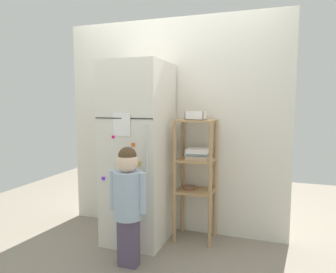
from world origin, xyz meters
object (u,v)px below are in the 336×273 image
Objects in this scene: refrigerator at (139,153)px; child_standing at (128,195)px; fruit_bin at (195,116)px; pantry_shelf_unit at (196,166)px.

child_standing is (0.14, -0.54, -0.27)m from refrigerator.
pantry_shelf_unit is at bearing -23.89° from fruit_bin.
fruit_bin is (-0.01, 0.01, 0.51)m from pantry_shelf_unit.
fruit_bin reaches higher than pantry_shelf_unit.
refrigerator reaches higher than child_standing.
fruit_bin is at bearing 60.32° from child_standing.
fruit_bin is at bearing 156.11° from pantry_shelf_unit.
refrigerator reaches higher than pantry_shelf_unit.
refrigerator is 0.60m from pantry_shelf_unit.
refrigerator is 0.62m from child_standing.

